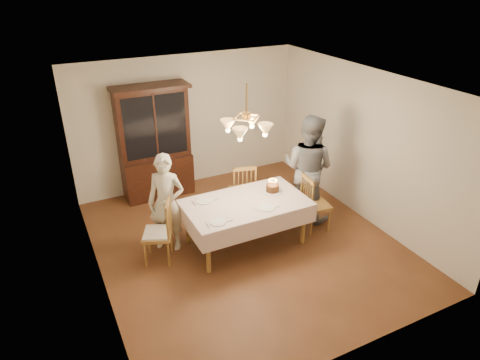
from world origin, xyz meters
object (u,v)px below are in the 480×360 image
chair_far_side (243,192)px  birthday_cake (272,188)px  elderly_woman (166,203)px  dining_table (246,206)px  china_hutch (155,145)px

chair_far_side → birthday_cake: size_ratio=3.33×
elderly_woman → birthday_cake: (1.67, -0.35, 0.03)m
dining_table → elderly_woman: size_ratio=1.20×
dining_table → china_hutch: 2.41m
china_hutch → elderly_woman: 1.85m
china_hutch → chair_far_side: 1.90m
chair_far_side → elderly_woman: (-1.50, -0.39, 0.35)m
birthday_cake → elderly_woman: bearing=168.1°
chair_far_side → elderly_woman: size_ratio=0.63×
dining_table → birthday_cake: size_ratio=6.33×
china_hutch → birthday_cake: 2.52m
dining_table → birthday_cake: 0.57m
china_hutch → elderly_woman: (-0.37, -1.79, -0.25)m
china_hutch → birthday_cake: china_hutch is taller
chair_far_side → birthday_cake: 0.85m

